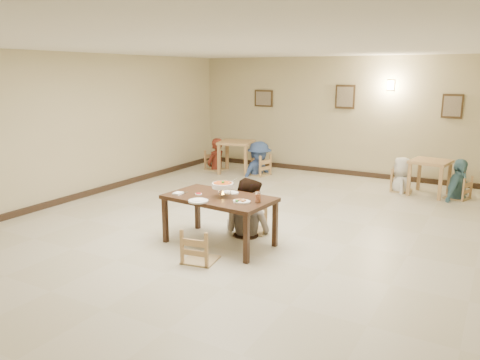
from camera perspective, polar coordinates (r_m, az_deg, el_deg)
The scene contains 31 objects.
floor at distance 8.11m, azimuth 0.83°, elevation -5.69°, with size 10.00×10.00×0.00m, color beige.
ceiling at distance 7.70m, azimuth 0.90°, elevation 15.98°, with size 10.00×10.00×0.00m, color silver.
wall_back at distance 12.36m, azimuth 12.19°, elevation 7.59°, with size 10.00×10.00×0.00m, color #C1B48A.
wall_left at distance 10.29m, azimuth -19.19°, elevation 6.14°, with size 10.00×10.00×0.00m, color #C1B48A.
baseboard_back at distance 12.54m, azimuth 11.83°, elevation 1.02°, with size 8.00×0.06×0.12m, color black.
baseboard_left at distance 10.52m, azimuth -18.50°, elevation -1.67°, with size 0.06×10.00×0.12m, color black.
picture_a at distance 13.12m, azimuth 2.89°, elevation 9.91°, with size 0.55×0.04×0.45m.
picture_b at distance 12.25m, azimuth 12.69°, elevation 9.87°, with size 0.50×0.04×0.60m.
picture_c at distance 11.77m, azimuth 24.46°, elevation 8.19°, with size 0.45×0.04×0.55m.
wall_sconce at distance 11.97m, azimuth 17.89°, elevation 10.94°, with size 0.16×0.05×0.22m, color #FFD88C.
main_table at distance 7.11m, azimuth -2.54°, elevation -2.64°, with size 1.69×1.03×0.76m.
chair_far at distance 7.74m, azimuth 1.40°, elevation -2.62°, with size 0.49×0.49×1.04m.
chair_near at distance 6.56m, azimuth -4.91°, elevation -5.98°, with size 0.44×0.44×0.94m.
main_diner at distance 7.54m, azimuth 0.97°, elevation 0.27°, with size 0.91×0.71×1.88m, color gray.
curry_warmer at distance 7.04m, azimuth -2.12°, elevation -0.68°, with size 0.37×0.33×0.29m.
rice_plate_far at distance 7.27m, azimuth -1.17°, elevation -1.52°, with size 0.27×0.27×0.06m.
rice_plate_near at distance 6.82m, azimuth -5.11°, elevation -2.52°, with size 0.29×0.29×0.07m.
fried_plate at distance 6.76m, azimuth 0.18°, elevation -2.58°, with size 0.26×0.26×0.06m.
chili_dish at distance 7.22m, azimuth -5.08°, elevation -1.70°, with size 0.11×0.11×0.02m.
napkin_cutlery at distance 7.27m, azimuth -7.52°, elevation -1.62°, with size 0.15×0.23×0.03m.
drink_glass at distance 6.75m, azimuth 2.19°, elevation -2.14°, with size 0.08×0.08×0.16m.
bg_table_left at distance 12.32m, azimuth -0.48°, elevation 4.10°, with size 1.02×1.02×0.84m.
bg_table_right at distance 10.83m, azimuth 22.19°, elevation 1.53°, with size 0.88×0.88×0.77m.
bg_chair_ll at distance 12.73m, azimuth -2.98°, elevation 3.47°, with size 0.47×0.47×1.00m.
bg_chair_lr at distance 12.06m, azimuth 2.32°, elevation 3.00°, with size 0.48×0.48×1.03m.
bg_chair_rl at distance 11.01m, azimuth 19.21°, elevation 1.16°, with size 0.45×0.45×0.96m.
bg_chair_rr at distance 10.80m, azimuth 25.13°, elevation 0.30°, with size 0.43×0.43×0.92m.
bg_diner_a at distance 12.67m, azimuth -3.00°, elevation 5.12°, with size 0.63×0.42×1.74m, color maroon.
bg_diner_b at distance 12.01m, azimuth 2.34°, elevation 4.70°, with size 1.13×0.65×1.75m, color #3A5488.
bg_diner_c at distance 10.96m, azimuth 19.32°, elevation 2.64°, with size 0.75×0.49×1.54m, color silver.
bg_diner_d at distance 10.73m, azimuth 25.33°, elevation 2.33°, with size 0.99×0.41×1.69m, color teal.
Camera 1 is at (3.69, -6.74, 2.59)m, focal length 35.00 mm.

